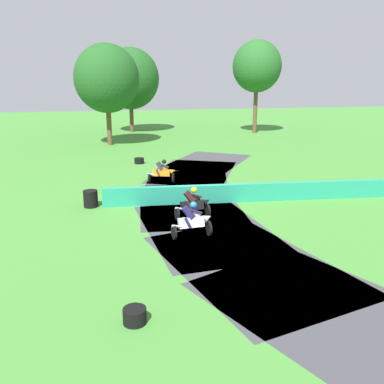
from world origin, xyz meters
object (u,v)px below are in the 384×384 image
tire_stack_mid_b (135,316)px  motorcycle_chase_black (194,204)px  motorcycle_trailing_white (193,220)px  tire_stack_mid_a (91,199)px  tire_stack_near (139,161)px  motorcycle_lead_orange (163,172)px

tire_stack_mid_b → motorcycle_chase_black: bearing=67.2°
motorcycle_trailing_white → tire_stack_mid_a: (-3.94, 4.76, -0.25)m
tire_stack_near → motorcycle_trailing_white: bearing=-87.1°
motorcycle_chase_black → motorcycle_trailing_white: size_ratio=1.00×
motorcycle_lead_orange → tire_stack_mid_a: (-4.05, -3.94, -0.25)m
tire_stack_near → tire_stack_mid_a: 10.36m
motorcycle_chase_black → tire_stack_mid_a: motorcycle_chase_black is taller
motorcycle_trailing_white → tire_stack_near: 14.64m
motorcycle_trailing_white → tire_stack_mid_a: bearing=129.6°
motorcycle_trailing_white → tire_stack_mid_a: 6.18m
motorcycle_chase_black → motorcycle_lead_orange: bearing=93.5°
motorcycle_chase_black → tire_stack_mid_b: 8.27m
tire_stack_mid_b → motorcycle_trailing_white: bearing=63.7°
motorcycle_trailing_white → tire_stack_near: (-0.73, 14.61, -0.45)m
tire_stack_near → tire_stack_mid_b: (-1.96, -20.07, 0.00)m
motorcycle_chase_black → tire_stack_mid_a: (-4.44, 2.61, -0.25)m
motorcycle_lead_orange → motorcycle_chase_black: same height
motorcycle_lead_orange → tire_stack_mid_a: bearing=-135.7°
tire_stack_mid_a → motorcycle_trailing_white: bearing=-50.4°
tire_stack_mid_b → motorcycle_lead_orange: bearing=78.8°
tire_stack_mid_b → tire_stack_mid_a: bearing=96.9°
motorcycle_chase_black → tire_stack_mid_a: bearing=149.6°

